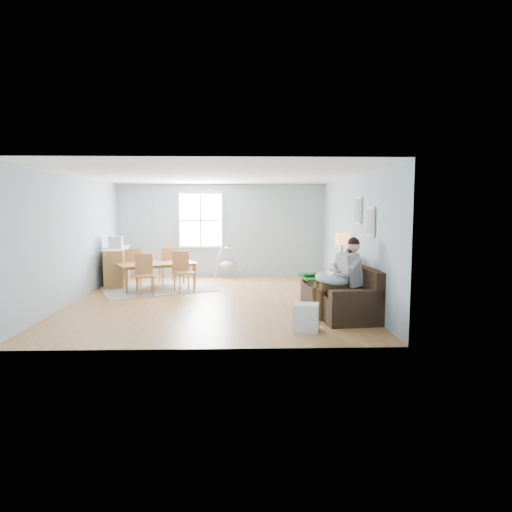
{
  "coord_description": "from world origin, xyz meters",
  "views": [
    {
      "loc": [
        0.6,
        -9.84,
        2.0
      ],
      "look_at": [
        0.89,
        -0.35,
        1.0
      ],
      "focal_mm": 32.0,
      "sensor_mm": 36.0,
      "label": 1
    }
  ],
  "objects_px": {
    "storage_cube": "(305,317)",
    "chair_se": "(183,269)",
    "chair_sw": "(144,272)",
    "chair_nw": "(133,265)",
    "dining_table": "(157,276)",
    "monitor": "(116,242)",
    "floor_lamp": "(342,245)",
    "toddler": "(335,272)",
    "father": "(341,275)",
    "baby_swing": "(227,264)",
    "sofa": "(342,296)",
    "counter": "(118,265)",
    "chair_ne": "(168,263)"
  },
  "relations": [
    {
      "from": "father",
      "to": "monitor",
      "type": "height_order",
      "value": "father"
    },
    {
      "from": "floor_lamp",
      "to": "dining_table",
      "type": "relative_size",
      "value": 0.78
    },
    {
      "from": "toddler",
      "to": "chair_ne",
      "type": "height_order",
      "value": "toddler"
    },
    {
      "from": "monitor",
      "to": "chair_se",
      "type": "bearing_deg",
      "value": -25.76
    },
    {
      "from": "toddler",
      "to": "chair_ne",
      "type": "bearing_deg",
      "value": 138.79
    },
    {
      "from": "chair_nw",
      "to": "chair_ne",
      "type": "bearing_deg",
      "value": 24.57
    },
    {
      "from": "chair_sw",
      "to": "chair_nw",
      "type": "height_order",
      "value": "chair_nw"
    },
    {
      "from": "floor_lamp",
      "to": "chair_se",
      "type": "height_order",
      "value": "floor_lamp"
    },
    {
      "from": "toddler",
      "to": "dining_table",
      "type": "bearing_deg",
      "value": 147.24
    },
    {
      "from": "father",
      "to": "dining_table",
      "type": "relative_size",
      "value": 0.8
    },
    {
      "from": "dining_table",
      "to": "monitor",
      "type": "height_order",
      "value": "monitor"
    },
    {
      "from": "toddler",
      "to": "sofa",
      "type": "bearing_deg",
      "value": -62.52
    },
    {
      "from": "baby_swing",
      "to": "storage_cube",
      "type": "bearing_deg",
      "value": -75.43
    },
    {
      "from": "chair_ne",
      "to": "dining_table",
      "type": "bearing_deg",
      "value": -101.6
    },
    {
      "from": "sofa",
      "to": "chair_se",
      "type": "xyz_separation_m",
      "value": [
        -3.35,
        2.34,
        0.23
      ]
    },
    {
      "from": "toddler",
      "to": "counter",
      "type": "xyz_separation_m",
      "value": [
        -5.11,
        3.33,
        -0.27
      ]
    },
    {
      "from": "chair_nw",
      "to": "sofa",
      "type": "bearing_deg",
      "value": -33.41
    },
    {
      "from": "dining_table",
      "to": "chair_nw",
      "type": "xyz_separation_m",
      "value": [
        -0.69,
        0.38,
        0.23
      ]
    },
    {
      "from": "storage_cube",
      "to": "counter",
      "type": "distance_m",
      "value": 6.48
    },
    {
      "from": "sofa",
      "to": "floor_lamp",
      "type": "height_order",
      "value": "floor_lamp"
    },
    {
      "from": "father",
      "to": "storage_cube",
      "type": "distance_m",
      "value": 1.33
    },
    {
      "from": "floor_lamp",
      "to": "baby_swing",
      "type": "xyz_separation_m",
      "value": [
        -2.64,
        3.04,
        -0.8
      ]
    },
    {
      "from": "dining_table",
      "to": "monitor",
      "type": "bearing_deg",
      "value": 131.08
    },
    {
      "from": "chair_se",
      "to": "monitor",
      "type": "relative_size",
      "value": 2.71
    },
    {
      "from": "father",
      "to": "counter",
      "type": "height_order",
      "value": "father"
    },
    {
      "from": "chair_se",
      "to": "toddler",
      "type": "bearing_deg",
      "value": -33.37
    },
    {
      "from": "floor_lamp",
      "to": "monitor",
      "type": "xyz_separation_m",
      "value": [
        -5.44,
        1.84,
        -0.07
      ]
    },
    {
      "from": "chair_sw",
      "to": "counter",
      "type": "height_order",
      "value": "counter"
    },
    {
      "from": "sofa",
      "to": "father",
      "type": "xyz_separation_m",
      "value": [
        -0.11,
        -0.34,
        0.46
      ]
    },
    {
      "from": "sofa",
      "to": "chair_sw",
      "type": "xyz_separation_m",
      "value": [
        -4.17,
        1.96,
        0.21
      ]
    },
    {
      "from": "chair_sw",
      "to": "monitor",
      "type": "bearing_deg",
      "value": 128.03
    },
    {
      "from": "toddler",
      "to": "floor_lamp",
      "type": "xyz_separation_m",
      "value": [
        0.39,
        1.17,
        0.43
      ]
    },
    {
      "from": "floor_lamp",
      "to": "counter",
      "type": "distance_m",
      "value": 5.95
    },
    {
      "from": "toddler",
      "to": "chair_ne",
      "type": "relative_size",
      "value": 0.91
    },
    {
      "from": "chair_se",
      "to": "monitor",
      "type": "xyz_separation_m",
      "value": [
        -1.81,
        0.87,
        0.57
      ]
    },
    {
      "from": "floor_lamp",
      "to": "baby_swing",
      "type": "relative_size",
      "value": 1.41
    },
    {
      "from": "chair_sw",
      "to": "chair_se",
      "type": "distance_m",
      "value": 0.91
    },
    {
      "from": "floor_lamp",
      "to": "counter",
      "type": "xyz_separation_m",
      "value": [
        -5.5,
        2.16,
        -0.71
      ]
    },
    {
      "from": "storage_cube",
      "to": "chair_sw",
      "type": "relative_size",
      "value": 0.5
    },
    {
      "from": "counter",
      "to": "chair_sw",
      "type": "bearing_deg",
      "value": -56.63
    },
    {
      "from": "chair_sw",
      "to": "chair_nw",
      "type": "xyz_separation_m",
      "value": [
        -0.54,
        1.15,
        0.02
      ]
    },
    {
      "from": "chair_ne",
      "to": "monitor",
      "type": "xyz_separation_m",
      "value": [
        -1.29,
        -0.29,
        0.58
      ]
    },
    {
      "from": "sofa",
      "to": "chair_sw",
      "type": "bearing_deg",
      "value": 154.87
    },
    {
      "from": "floor_lamp",
      "to": "chair_ne",
      "type": "xyz_separation_m",
      "value": [
        -4.15,
        2.12,
        -0.65
      ]
    },
    {
      "from": "toddler",
      "to": "counter",
      "type": "relative_size",
      "value": 0.49
    },
    {
      "from": "dining_table",
      "to": "chair_sw",
      "type": "relative_size",
      "value": 1.97
    },
    {
      "from": "chair_nw",
      "to": "baby_swing",
      "type": "relative_size",
      "value": 0.95
    },
    {
      "from": "storage_cube",
      "to": "chair_se",
      "type": "relative_size",
      "value": 0.49
    },
    {
      "from": "storage_cube",
      "to": "baby_swing",
      "type": "relative_size",
      "value": 0.46
    },
    {
      "from": "father",
      "to": "floor_lamp",
      "type": "xyz_separation_m",
      "value": [
        0.39,
        1.72,
        0.41
      ]
    }
  ]
}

